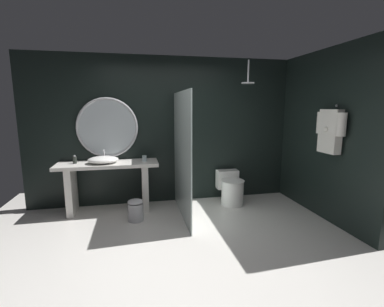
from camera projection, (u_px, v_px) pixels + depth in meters
name	position (u px, v px, depth m)	size (l,w,h in m)	color
ground_plane	(185.00, 251.00, 3.32)	(5.76, 5.76, 0.00)	silver
back_wall_panel	(166.00, 131.00, 4.93)	(4.80, 0.10, 2.60)	black
side_wall_right	(323.00, 134.00, 4.30)	(0.10, 2.47, 2.60)	black
vanity_counter	(109.00, 179.00, 4.52)	(1.62, 0.54, 0.83)	silver
vessel_sink	(103.00, 160.00, 4.42)	(0.49, 0.40, 0.20)	white
tumbler_cup	(144.00, 158.00, 4.57)	(0.07, 0.07, 0.10)	silver
soap_dispenser	(75.00, 160.00, 4.39)	(0.06, 0.06, 0.14)	#282D28
round_wall_mirror	(107.00, 128.00, 4.62)	(1.02, 0.04, 1.02)	#B7B7BC
shower_glass_panel	(182.00, 156.00, 4.24)	(0.02, 1.49, 1.96)	silver
rain_shower_head	(248.00, 81.00, 4.59)	(0.22, 0.22, 0.39)	#B7B7BC
hanging_bathrobe	(330.00, 129.00, 3.93)	(0.20, 0.54, 0.70)	#B7B7BC
toilet	(231.00, 188.00, 4.93)	(0.41, 0.62, 0.56)	white
waste_bin	(136.00, 210.00, 4.18)	(0.24, 0.24, 0.34)	#B7B7BC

